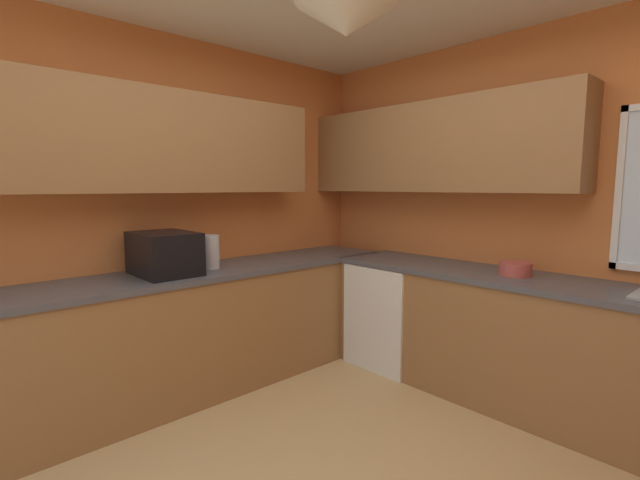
{
  "coord_description": "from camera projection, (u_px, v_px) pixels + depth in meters",
  "views": [
    {
      "loc": [
        1.34,
        -1.39,
        1.49
      ],
      "look_at": [
        -0.72,
        0.51,
        1.15
      ],
      "focal_mm": 24.84,
      "sensor_mm": 36.0,
      "label": 1
    }
  ],
  "objects": [
    {
      "name": "room_shell",
      "position": [
        364.0,
        138.0,
        2.48
      ],
      "size": [
        3.87,
        3.89,
        2.66
      ],
      "color": "#D17238",
      "rests_on": "ground_plane"
    },
    {
      "name": "bowl",
      "position": [
        515.0,
        269.0,
        2.98
      ],
      "size": [
        0.21,
        0.21,
        0.09
      ],
      "primitive_type": "cylinder",
      "color": "#B74C42",
      "rests_on": "counter_run_back"
    },
    {
      "name": "counter_run_back",
      "position": [
        531.0,
        344.0,
        2.95
      ],
      "size": [
        2.96,
        0.65,
        0.89
      ],
      "color": "olive",
      "rests_on": "ground_plane"
    },
    {
      "name": "dishwasher",
      "position": [
        394.0,
        313.0,
        3.74
      ],
      "size": [
        0.6,
        0.6,
        0.85
      ],
      "primitive_type": "cube",
      "color": "white",
      "rests_on": "ground_plane"
    },
    {
      "name": "kettle",
      "position": [
        211.0,
        252.0,
        3.23
      ],
      "size": [
        0.12,
        0.12,
        0.25
      ],
      "primitive_type": "cylinder",
      "color": "#B7B7BC",
      "rests_on": "counter_run_left"
    },
    {
      "name": "microwave",
      "position": [
        164.0,
        253.0,
        3.01
      ],
      "size": [
        0.48,
        0.36,
        0.29
      ],
      "primitive_type": "cube",
      "color": "black",
      "rests_on": "counter_run_left"
    },
    {
      "name": "counter_run_left",
      "position": [
        187.0,
        333.0,
        3.18
      ],
      "size": [
        0.65,
        3.5,
        0.89
      ],
      "color": "olive",
      "rests_on": "ground_plane"
    }
  ]
}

